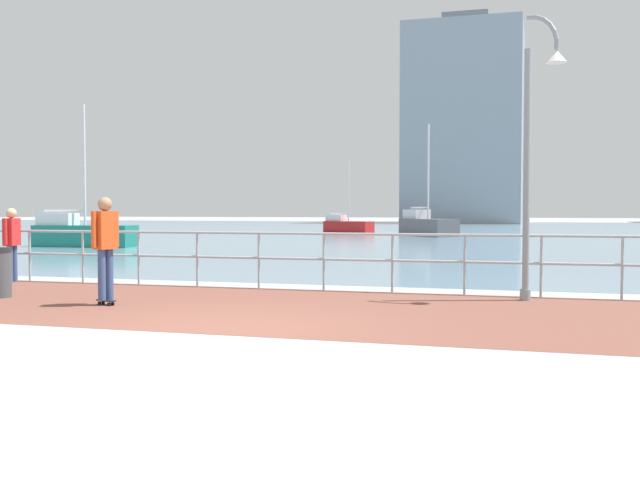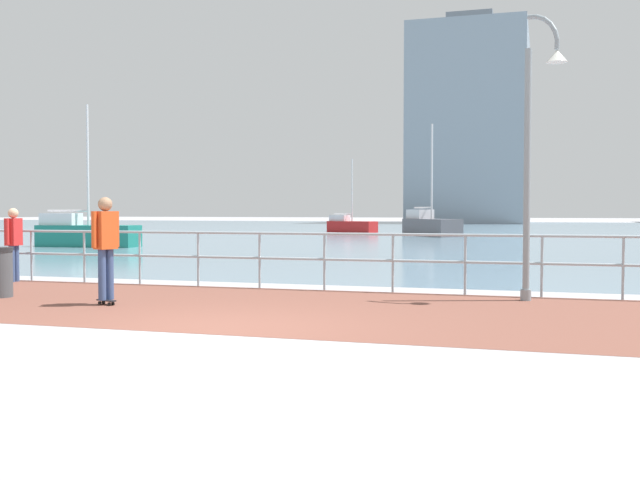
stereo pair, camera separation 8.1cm
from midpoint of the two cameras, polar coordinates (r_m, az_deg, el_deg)
ground at (r=49.43m, az=11.96°, el=0.39°), size 220.00×220.00×0.00m
brick_paving at (r=12.33m, az=-3.13°, el=-5.21°), size 28.00×5.54×0.01m
harbor_water at (r=59.42m, az=12.78°, el=0.70°), size 180.00×88.00×0.00m
waterfront_railing at (r=14.88m, az=0.50°, el=-0.81°), size 25.25×0.06×1.17m
lamppost at (r=13.63m, az=16.49°, el=7.19°), size 0.75×0.54×5.06m
skateboarder at (r=13.05m, az=-16.04°, el=0.02°), size 0.41×0.55×1.84m
bystander at (r=17.97m, az=-22.44°, el=0.11°), size 0.27×0.56×1.66m
trash_bin at (r=14.91m, az=-23.29°, el=-2.29°), size 0.46×0.46×0.93m
sailboat_gray at (r=53.79m, az=2.41°, el=1.13°), size 3.95×2.52×5.32m
sailboat_blue at (r=34.23m, az=-17.59°, el=0.50°), size 4.55×1.75×6.25m
sailboat_red at (r=46.99m, az=8.53°, el=1.13°), size 4.27×4.88×7.00m
tower_glass at (r=97.26m, az=11.56°, el=8.52°), size 14.04×17.86×26.06m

